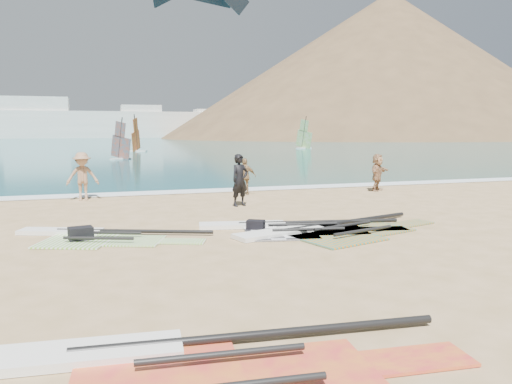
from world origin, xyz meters
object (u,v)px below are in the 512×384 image
object	(u,v)px
beachgoer_mid	(82,176)
rig_red	(181,364)
rig_grey	(286,228)
beachgoer_right	(377,172)
beachgoer_back	(245,177)
gear_bag_near	(81,234)
rig_green	(92,236)
rig_orange	(328,231)
gear_bag_far	(256,225)
person_wetsuit	(240,180)

from	to	relation	value
beachgoer_mid	rig_red	bearing A→B (deg)	-85.45
rig_grey	beachgoer_right	world-z (taller)	beachgoer_right
rig_grey	beachgoer_back	bearing A→B (deg)	92.61
gear_bag_near	beachgoer_right	distance (m)	14.63
rig_green	rig_red	world-z (taller)	rig_red
rig_grey	beachgoer_back	distance (m)	7.72
beachgoer_mid	beachgoer_back	xyz separation A→B (m)	(6.72, -0.46, -0.17)
rig_orange	beachgoer_mid	world-z (taller)	beachgoer_mid
beachgoer_mid	beachgoer_right	world-z (taller)	beachgoer_mid
rig_green	beachgoer_right	bearing A→B (deg)	48.37
gear_bag_near	gear_bag_far	bearing A→B (deg)	-0.79
rig_green	beachgoer_back	bearing A→B (deg)	68.99
gear_bag_far	beachgoer_back	distance (m)	7.75
rig_red	person_wetsuit	bearing A→B (deg)	75.88
rig_grey	gear_bag_far	world-z (taller)	gear_bag_far
beachgoer_back	beachgoer_right	size ratio (longest dim) A/B	0.93
rig_green	beachgoer_back	world-z (taller)	beachgoer_back
rig_orange	person_wetsuit	world-z (taller)	person_wetsuit
rig_red	beachgoer_mid	world-z (taller)	beachgoer_mid
rig_grey	rig_green	world-z (taller)	rig_grey
rig_green	person_wetsuit	world-z (taller)	person_wetsuit
rig_red	beachgoer_back	world-z (taller)	beachgoer_back
rig_orange	rig_grey	bearing A→B (deg)	124.17
rig_red	beachgoer_back	bearing A→B (deg)	75.69
rig_grey	rig_green	size ratio (longest dim) A/B	1.16
gear_bag_far	beachgoer_right	bearing A→B (deg)	40.40
person_wetsuit	beachgoer_back	bearing A→B (deg)	48.45
rig_green	gear_bag_far	distance (m)	4.45
beachgoer_back	beachgoer_right	world-z (taller)	beachgoer_right
person_wetsuit	beachgoer_mid	world-z (taller)	person_wetsuit
beachgoer_right	rig_green	bearing A→B (deg)	170.03
rig_grey	person_wetsuit	distance (m)	4.71
beachgoer_mid	person_wetsuit	bearing A→B (deg)	-32.30
gear_bag_near	beachgoer_back	size ratio (longest dim) A/B	0.37
rig_red	gear_bag_near	bearing A→B (deg)	105.01
beachgoer_right	rig_red	bearing A→B (deg)	-165.99
rig_green	rig_red	size ratio (longest dim) A/B	0.82
rig_green	rig_grey	bearing A→B (deg)	14.99
rig_orange	gear_bag_far	distance (m)	2.03
rig_green	beachgoer_back	size ratio (longest dim) A/B	3.20
beachgoer_mid	beachgoer_back	size ratio (longest dim) A/B	1.21
rig_grey	rig_orange	distance (m)	1.23
rig_grey	beachgoer_back	world-z (taller)	beachgoer_back
rig_orange	beachgoer_mid	bearing A→B (deg)	110.63
rig_green	beachgoer_mid	world-z (taller)	beachgoer_mid
rig_orange	gear_bag_far	world-z (taller)	gear_bag_far
rig_green	rig_red	bearing A→B (deg)	-61.56
beachgoer_back	beachgoer_right	xyz separation A→B (m)	(6.26, -0.52, 0.06)
rig_grey	beachgoer_back	xyz separation A→B (m)	(1.05, 7.61, 0.75)
rig_green	person_wetsuit	xyz separation A→B (m)	(5.25, 4.07, 0.92)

